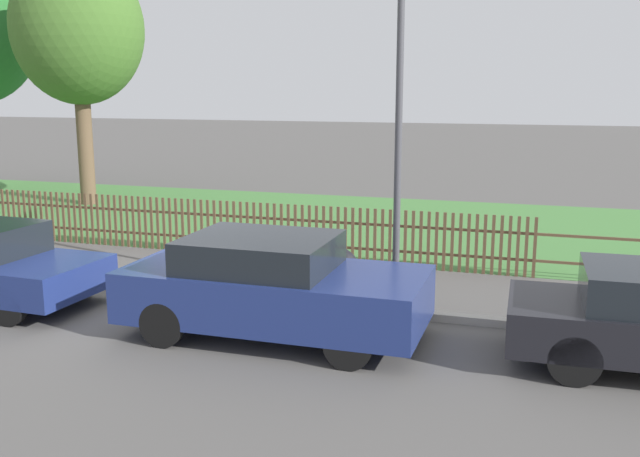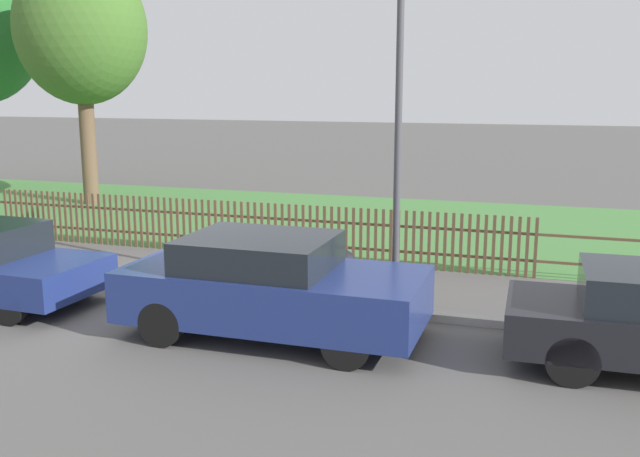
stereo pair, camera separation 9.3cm
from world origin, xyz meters
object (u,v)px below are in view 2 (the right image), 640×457
object	(u,v)px
covered_motorcycle	(305,260)
street_lamp	(398,75)
parked_car_navy_estate	(271,286)
tree_behind_motorcycle	(81,30)

from	to	relation	value
covered_motorcycle	street_lamp	size ratio (longest dim) A/B	0.36
parked_car_navy_estate	street_lamp	bearing A→B (deg)	52.75
covered_motorcycle	tree_behind_motorcycle	bearing A→B (deg)	142.54
street_lamp	tree_behind_motorcycle	bearing A→B (deg)	146.03
parked_car_navy_estate	tree_behind_motorcycle	world-z (taller)	tree_behind_motorcycle
street_lamp	parked_car_navy_estate	bearing A→B (deg)	-127.21
parked_car_navy_estate	covered_motorcycle	distance (m)	2.01
tree_behind_motorcycle	street_lamp	bearing A→B (deg)	-33.97
covered_motorcycle	tree_behind_motorcycle	distance (m)	12.58
covered_motorcycle	street_lamp	xyz separation A→B (m)	(1.56, -0.19, 3.02)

